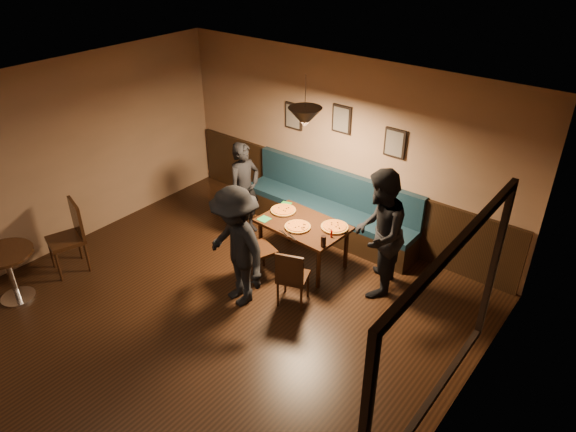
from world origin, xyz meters
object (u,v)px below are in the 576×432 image
object	(u,v)px
cafe_table	(11,276)
chair_near_right	(293,275)
soda_glass	(323,241)
diner_front	(236,247)
chair_near_left	(258,249)
booth_bench	(328,206)
diner_left	(245,190)
cafe_chair_far	(65,239)
tabasco_bottle	(331,233)
diner_right	(379,234)
dining_table	(303,243)

from	to	relation	value
cafe_table	chair_near_right	bearing A→B (deg)	37.35
soda_glass	diner_front	bearing A→B (deg)	-127.51
chair_near_right	diner_front	xyz separation A→B (m)	(-0.59, -0.42, 0.42)
chair_near_left	cafe_table	bearing A→B (deg)	-113.06
booth_bench	chair_near_right	bearing A→B (deg)	-69.83
diner_left	cafe_chair_far	xyz separation A→B (m)	(-1.31, -2.33, -0.25)
diner_front	tabasco_bottle	bearing A→B (deg)	74.95
booth_bench	diner_right	size ratio (longest dim) A/B	1.68
booth_bench	diner_left	world-z (taller)	diner_left
diner_left	diner_right	distance (m)	2.37
diner_right	cafe_chair_far	distance (m)	4.37
diner_left	diner_right	size ratio (longest dim) A/B	0.86
diner_left	tabasco_bottle	world-z (taller)	diner_left
diner_front	dining_table	bearing A→B (deg)	97.91
dining_table	tabasco_bottle	distance (m)	0.66
chair_near_left	soda_glass	size ratio (longest dim) A/B	5.94
tabasco_bottle	cafe_chair_far	size ratio (longest dim) A/B	0.12
diner_left	cafe_table	xyz separation A→B (m)	(-1.29, -3.16, -0.40)
diner_left	cafe_table	size ratio (longest dim) A/B	2.07
chair_near_right	diner_left	xyz separation A→B (m)	(-1.66, 0.91, 0.35)
dining_table	soda_glass	xyz separation A→B (m)	(0.56, -0.30, 0.41)
booth_bench	diner_front	xyz separation A→B (m)	(0.04, -2.12, 0.34)
diner_left	tabasco_bottle	xyz separation A→B (m)	(1.74, -0.16, -0.04)
cafe_table	dining_table	bearing A→B (deg)	50.61
diner_left	cafe_table	world-z (taller)	diner_left
diner_left	soda_glass	world-z (taller)	diner_left
chair_near_left	cafe_table	xyz separation A→B (m)	(-2.23, -2.40, -0.09)
chair_near_right	dining_table	bearing A→B (deg)	98.20
dining_table	chair_near_left	size ratio (longest dim) A/B	1.35
chair_near_left	soda_glass	xyz separation A→B (m)	(0.84, 0.35, 0.28)
dining_table	diner_right	world-z (taller)	diner_right
cafe_table	tabasco_bottle	bearing A→B (deg)	44.71
diner_right	tabasco_bottle	distance (m)	0.67
chair_near_right	diner_left	bearing A→B (deg)	130.61
booth_bench	chair_near_left	size ratio (longest dim) A/B	3.24
chair_near_right	cafe_chair_far	bearing A→B (deg)	-175.08
cafe_table	cafe_chair_far	world-z (taller)	cafe_chair_far
cafe_table	cafe_chair_far	xyz separation A→B (m)	(-0.02, 0.83, 0.15)
diner_right	tabasco_bottle	bearing A→B (deg)	-94.32
dining_table	cafe_chair_far	distance (m)	3.37
cafe_chair_far	diner_front	bearing A→B (deg)	-140.35
diner_left	chair_near_right	bearing A→B (deg)	-111.76
diner_right	chair_near_left	bearing A→B (deg)	-80.36
diner_right	cafe_chair_far	bearing A→B (deg)	-75.93
booth_bench	chair_near_left	bearing A→B (deg)	-93.64
chair_near_right	cafe_chair_far	world-z (taller)	cafe_chair_far
soda_glass	cafe_chair_far	world-z (taller)	cafe_chair_far
chair_near_right	tabasco_bottle	distance (m)	0.81
chair_near_left	diner_left	xyz separation A→B (m)	(-0.94, 0.77, 0.31)
dining_table	diner_right	xyz separation A→B (m)	(1.15, 0.10, 0.56)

